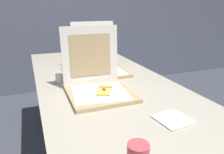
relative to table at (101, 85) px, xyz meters
The scene contains 7 objects.
wall_back 2.04m from the table, 90.00° to the left, with size 10.00×0.10×2.60m, color slate.
table is the anchor object (origin of this frame).
pizza_box_front 0.29m from the table, 112.64° to the right, with size 0.36×0.38×0.38m.
pizza_box_middle 0.21m from the table, 74.20° to the left, with size 0.36×0.43×0.38m.
cup_white_far 0.38m from the table, 120.93° to the left, with size 0.06×0.06×0.06m, color white.
cup_white_mid 0.30m from the table, behind, with size 0.06×0.06×0.06m, color white.
napkin_pile 0.69m from the table, 79.88° to the right, with size 0.16×0.16×0.01m.
Camera 1 is at (-0.46, -0.81, 1.24)m, focal length 34.72 mm.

